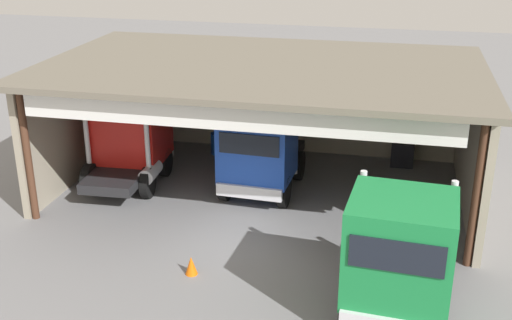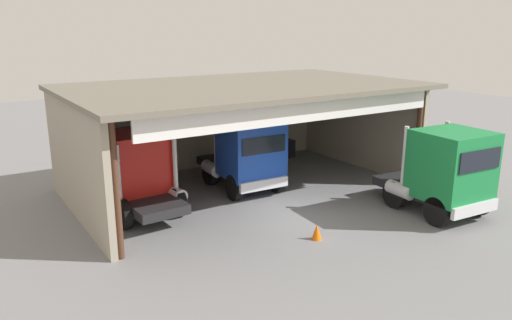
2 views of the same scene
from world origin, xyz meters
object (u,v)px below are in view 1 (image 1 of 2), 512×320
(truck_red_center_bay, at_px, (130,138))
(truck_blue_center_right_bay, at_px, (260,151))
(traffic_cone, at_px, (191,265))
(tool_cart, at_px, (402,154))
(oil_drum, at_px, (218,143))
(truck_green_right_bay, at_px, (399,254))

(truck_red_center_bay, relative_size, truck_blue_center_right_bay, 0.84)
(truck_red_center_bay, xyz_separation_m, traffic_cone, (4.32, -6.01, -1.48))
(tool_cart, xyz_separation_m, traffic_cone, (-5.81, -9.82, -0.22))
(truck_red_center_bay, distance_m, oil_drum, 4.47)
(truck_blue_center_right_bay, distance_m, traffic_cone, 6.12)
(tool_cart, bearing_deg, truck_green_right_bay, -90.48)
(truck_red_center_bay, relative_size, oil_drum, 4.89)
(truck_red_center_bay, height_order, oil_drum, truck_red_center_bay)
(truck_green_right_bay, relative_size, oil_drum, 5.23)
(truck_blue_center_right_bay, xyz_separation_m, traffic_cone, (-0.73, -5.91, -1.41))
(truck_red_center_bay, bearing_deg, oil_drum, 52.92)
(traffic_cone, bearing_deg, truck_red_center_bay, 125.73)
(traffic_cone, bearing_deg, tool_cart, 59.39)
(traffic_cone, bearing_deg, oil_drum, 101.28)
(truck_blue_center_right_bay, distance_m, truck_green_right_bay, 8.37)
(tool_cart, bearing_deg, truck_blue_center_right_bay, -142.42)
(truck_green_right_bay, bearing_deg, oil_drum, -49.49)
(truck_green_right_bay, height_order, traffic_cone, truck_green_right_bay)
(truck_red_center_bay, relative_size, traffic_cone, 7.99)
(truck_blue_center_right_bay, xyz_separation_m, tool_cart, (5.08, 3.91, -1.19))
(truck_blue_center_right_bay, distance_m, oil_drum, 4.65)
(truck_blue_center_right_bay, height_order, oil_drum, truck_blue_center_right_bay)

